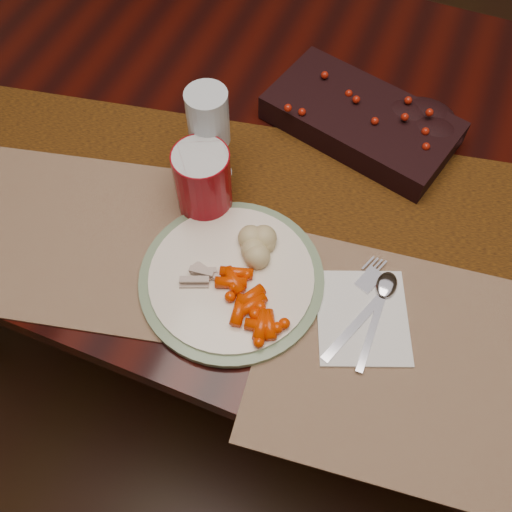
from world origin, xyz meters
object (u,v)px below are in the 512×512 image
at_px(baby_carrots, 254,302).
at_px(turkey_shreds, 199,278).
at_px(mashed_potatoes, 254,243).
at_px(napkin, 362,317).
at_px(placemat_main, 426,367).
at_px(dinner_plate, 231,278).
at_px(red_cup, 203,181).
at_px(dining_table, 304,255).
at_px(wine_glass, 210,137).
at_px(centerpiece, 362,117).

relative_size(baby_carrots, turkey_shreds, 1.73).
bearing_deg(mashed_potatoes, napkin, -12.43).
bearing_deg(placemat_main, dinner_plate, 169.07).
bearing_deg(placemat_main, red_cup, 154.49).
height_order(dining_table, mashed_potatoes, mashed_potatoes).
distance_m(dinner_plate, wine_glass, 0.23).
distance_m(baby_carrots, turkey_shreds, 0.09).
bearing_deg(turkey_shreds, wine_glass, 108.88).
bearing_deg(dining_table, placemat_main, -50.58).
height_order(dining_table, centerpiece, centerpiece).
height_order(centerpiece, napkin, centerpiece).
xyz_separation_m(dining_table, red_cup, (-0.14, -0.19, 0.44)).
distance_m(mashed_potatoes, turkey_shreds, 0.10).
xyz_separation_m(centerpiece, baby_carrots, (-0.04, -0.41, -0.01)).
relative_size(placemat_main, red_cup, 3.88).
bearing_deg(turkey_shreds, centerpiece, 71.42).
bearing_deg(mashed_potatoes, centerpiece, 76.35).
xyz_separation_m(dinner_plate, red_cup, (-0.10, 0.12, 0.05)).
bearing_deg(dining_table, centerpiece, 53.57).
distance_m(dining_table, turkey_shreds, 0.53).
xyz_separation_m(dinner_plate, turkey_shreds, (-0.04, -0.03, 0.01)).
bearing_deg(napkin, dinner_plate, 162.61).
bearing_deg(centerpiece, mashed_potatoes, -103.65).
height_order(dinner_plate, red_cup, red_cup).
relative_size(dinner_plate, mashed_potatoes, 3.83).
distance_m(baby_carrots, napkin, 0.17).
bearing_deg(centerpiece, baby_carrots, -95.88).
height_order(dinner_plate, baby_carrots, baby_carrots).
bearing_deg(wine_glass, dinner_plate, -58.41).
distance_m(red_cup, wine_glass, 0.08).
relative_size(mashed_potatoes, red_cup, 0.60).
relative_size(centerpiece, baby_carrots, 2.95).
bearing_deg(dining_table, turkey_shreds, -104.07).
relative_size(centerpiece, dinner_plate, 1.16).
bearing_deg(dining_table, baby_carrots, -88.34).
xyz_separation_m(dinner_plate, mashed_potatoes, (0.02, 0.06, 0.03)).
height_order(dinner_plate, turkey_shreds, turkey_shreds).
bearing_deg(dining_table, dinner_plate, -97.63).
xyz_separation_m(placemat_main, mashed_potatoes, (-0.30, 0.08, 0.04)).
bearing_deg(centerpiece, wine_glass, -137.18).
bearing_deg(dinner_plate, red_cup, 129.61).
xyz_separation_m(baby_carrots, napkin, (0.16, 0.05, -0.02)).
xyz_separation_m(placemat_main, dinner_plate, (-0.32, 0.03, 0.01)).
bearing_deg(placemat_main, baby_carrots, 175.49).
height_order(dining_table, placemat_main, placemat_main).
xyz_separation_m(dining_table, dinner_plate, (-0.04, -0.31, 0.39)).
xyz_separation_m(red_cup, wine_glass, (-0.02, 0.07, 0.03)).
distance_m(placemat_main, mashed_potatoes, 0.31).
distance_m(baby_carrots, wine_glass, 0.28).
distance_m(placemat_main, wine_glass, 0.49).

